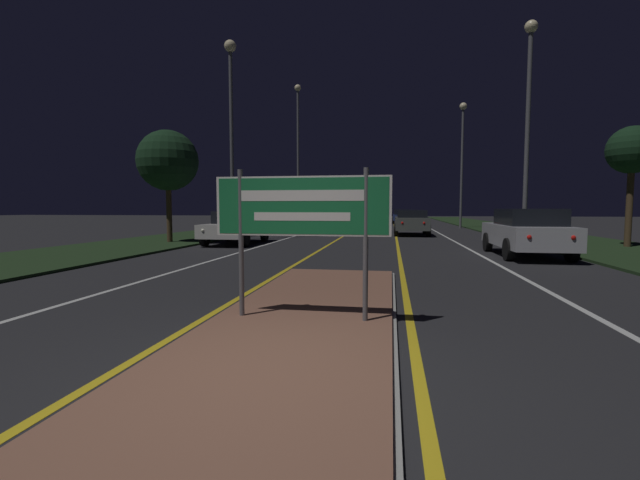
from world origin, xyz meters
The scene contains 24 objects.
ground_plane centered at (0.00, 0.00, 0.00)m, with size 160.00×160.00×0.00m, color #232326.
median_island centered at (0.00, 1.97, 0.04)m, with size 2.57×9.32×0.10m.
verge_left centered at (-9.50, 20.00, 0.04)m, with size 5.00×100.00×0.08m.
verge_right centered at (9.50, 20.00, 0.04)m, with size 5.00×100.00×0.08m.
centre_line_yellow_left centered at (-1.48, 25.00, 0.00)m, with size 0.12×70.00×0.01m.
centre_line_yellow_right centered at (1.48, 25.00, 0.00)m, with size 0.12×70.00×0.01m.
lane_line_white_left centered at (-4.20, 25.00, 0.00)m, with size 0.12×70.00×0.01m.
lane_line_white_right centered at (4.20, 25.00, 0.00)m, with size 0.12×70.00×0.01m.
edge_line_white_left centered at (-7.20, 25.00, 0.00)m, with size 0.10×70.00×0.01m.
edge_line_white_right centered at (7.20, 25.00, 0.00)m, with size 0.10×70.00×0.01m.
highway_sign centered at (0.00, 1.96, 1.55)m, with size 2.41×0.07×2.04m.
streetlight_left_near centered at (-6.58, 16.55, 6.48)m, with size 0.58×0.58×9.69m.
streetlight_left_far centered at (-6.27, 30.27, 7.07)m, with size 0.52×0.52×11.37m.
streetlight_right_near centered at (6.63, 15.14, 5.76)m, with size 0.51×0.51×9.10m.
streetlight_right_far centered at (6.54, 31.06, 6.33)m, with size 0.55×0.55×9.65m.
car_receding_0 centered at (5.61, 11.34, 0.83)m, with size 1.99×4.69×1.58m.
car_receding_1 centered at (2.36, 22.04, 0.80)m, with size 2.00×4.54×1.47m.
car_receding_2 centered at (2.81, 30.45, 0.77)m, with size 1.94×4.84×1.45m.
car_receding_3 centered at (2.31, 40.08, 0.77)m, with size 2.02×4.07×1.44m.
car_approaching_0 centered at (-5.63, 14.56, 0.78)m, with size 1.99×4.48×1.46m.
car_approaching_1 centered at (-2.59, 23.49, 0.79)m, with size 2.04×4.64×1.52m.
car_approaching_2 centered at (-2.72, 36.83, 0.76)m, with size 1.89×4.54×1.39m.
roadside_palm_left centered at (-8.66, 14.14, 3.69)m, with size 2.68×2.68×4.97m.
roadside_palm_right centered at (10.42, 14.90, 3.80)m, with size 1.84×1.84×4.70m.
Camera 1 is at (1.20, -3.70, 1.62)m, focal length 24.00 mm.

